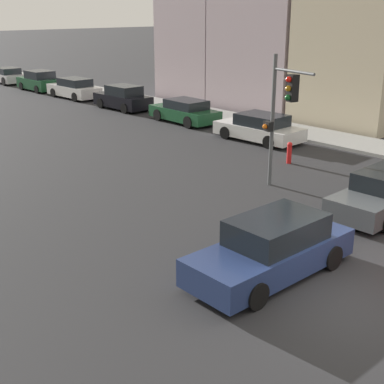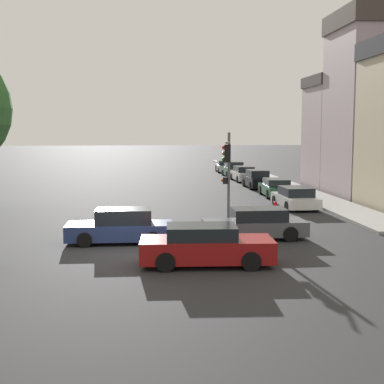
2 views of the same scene
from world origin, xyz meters
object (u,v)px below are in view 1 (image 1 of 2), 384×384
(crossing_car_3, at_px, (272,249))
(parked_car_0, at_px, (260,128))
(parked_car_2, at_px, (123,98))
(traffic_signal, at_px, (281,105))
(fire_hydrant, at_px, (289,152))
(parked_car_1, at_px, (185,111))
(parked_car_5, at_px, (8,76))
(parked_car_3, at_px, (74,89))
(parked_car_4, at_px, (39,81))

(crossing_car_3, distance_m, parked_car_0, 14.13)
(parked_car_0, xyz_separation_m, parked_car_2, (0.08, 11.66, 0.08))
(traffic_signal, xyz_separation_m, fire_hydrant, (3.01, 1.80, -2.56))
(parked_car_1, bearing_deg, crossing_car_3, 146.93)
(parked_car_0, bearing_deg, parked_car_5, -1.80)
(fire_hydrant, bearing_deg, parked_car_3, 83.95)
(parked_car_2, bearing_deg, parked_car_0, 178.46)
(parked_car_4, height_order, parked_car_5, parked_car_4)
(parked_car_4, bearing_deg, crossing_car_3, 161.32)
(parked_car_5, bearing_deg, traffic_signal, 173.02)
(traffic_signal, relative_size, parked_car_5, 1.18)
(parked_car_3, bearing_deg, parked_car_4, -0.76)
(parked_car_0, xyz_separation_m, parked_car_3, (0.09, 17.75, 0.05))
(fire_hydrant, bearing_deg, parked_car_0, 58.46)
(traffic_signal, height_order, fire_hydrant, traffic_signal)
(parked_car_1, distance_m, fire_hydrant, 9.64)
(parked_car_2, height_order, fire_hydrant, parked_car_2)
(crossing_car_3, bearing_deg, parked_car_0, -137.27)
(crossing_car_3, distance_m, fire_hydrant, 10.22)
(crossing_car_3, height_order, parked_car_1, crossing_car_3)
(parked_car_3, bearing_deg, fire_hydrant, 172.23)
(traffic_signal, xyz_separation_m, parked_car_1, (5.40, 11.13, -2.42))
(parked_car_3, xyz_separation_m, fire_hydrant, (-2.26, -21.28, -0.19))
(parked_car_1, bearing_deg, traffic_signal, 156.08)
(traffic_signal, bearing_deg, fire_hydrant, -136.17)
(crossing_car_3, bearing_deg, parked_car_3, -110.58)
(parked_car_2, relative_size, parked_car_5, 1.06)
(parked_car_4, xyz_separation_m, parked_car_5, (-0.01, 5.80, -0.08))
(parked_car_0, relative_size, parked_car_5, 1.12)
(crossing_car_3, bearing_deg, parked_car_5, -104.70)
(crossing_car_3, xyz_separation_m, parked_car_2, (10.57, 21.12, 0.03))
(parked_car_0, distance_m, parked_car_3, 17.75)
(parked_car_2, distance_m, parked_car_5, 17.04)
(parked_car_1, xyz_separation_m, parked_car_5, (-0.23, 22.89, 0.01))
(parked_car_0, height_order, parked_car_1, parked_car_0)
(parked_car_2, relative_size, parked_car_3, 0.90)
(parked_car_3, bearing_deg, parked_car_1, 178.92)
(parked_car_5, bearing_deg, parked_car_0, -178.32)
(traffic_signal, distance_m, fire_hydrant, 4.34)
(crossing_car_3, height_order, parked_car_5, crossing_car_3)
(parked_car_5, bearing_deg, fire_hydrant, 177.83)
(fire_hydrant, bearing_deg, parked_car_1, 75.63)
(parked_car_3, relative_size, parked_car_4, 1.14)
(traffic_signal, bearing_deg, crossing_car_3, 50.95)
(traffic_signal, bearing_deg, parked_car_4, -87.41)
(crossing_car_3, distance_m, parked_car_3, 29.20)
(parked_car_2, height_order, parked_car_3, parked_car_2)
(crossing_car_3, relative_size, parked_car_2, 1.08)
(crossing_car_3, relative_size, parked_car_0, 1.02)
(parked_car_3, bearing_deg, crossing_car_3, 157.05)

